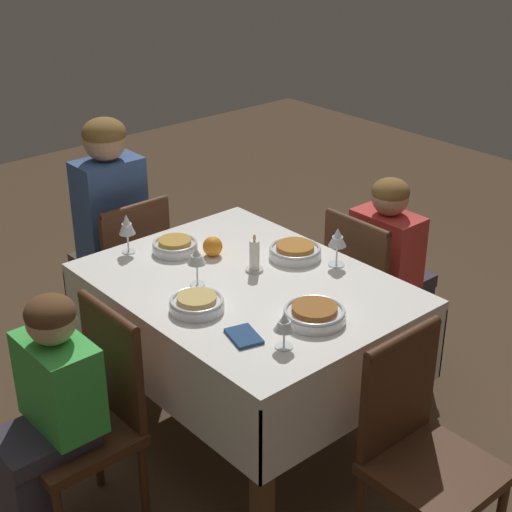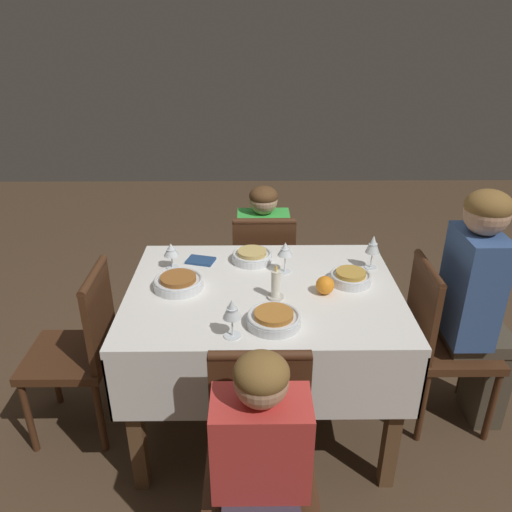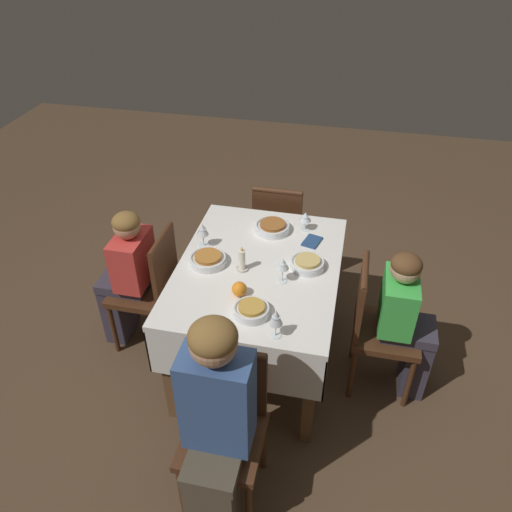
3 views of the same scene
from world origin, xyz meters
TOP-DOWN VIEW (x-y plane):
  - ground_plane at (0.00, 0.00)m, footprint 8.00×8.00m
  - dining_table at (0.00, 0.00)m, footprint 1.19×0.90m
  - chair_west at (-0.83, -0.02)m, footprint 0.38×0.37m
  - chair_south at (-0.02, -0.69)m, footprint 0.37×0.38m
  - chair_north at (0.03, 0.69)m, footprint 0.37×0.38m
  - chair_east at (0.83, 0.02)m, footprint 0.38×0.37m
  - person_adult_denim at (-0.97, -0.02)m, footprint 0.34×0.30m
  - person_child_green at (-0.02, -0.85)m, footprint 0.30×0.33m
  - person_child_red at (0.03, 0.85)m, footprint 0.30×0.33m
  - bowl_west at (-0.39, -0.05)m, footprint 0.18×0.18m
  - wine_glass_west at (-0.51, -0.19)m, footprint 0.07×0.07m
  - bowl_south at (0.05, -0.27)m, footprint 0.19×0.19m
  - wine_glass_south at (-0.10, -0.15)m, footprint 0.07×0.07m
  - bowl_north at (-0.03, 0.28)m, footprint 0.21×0.21m
  - wine_glass_north at (0.12, 0.36)m, footprint 0.07×0.07m
  - bowl_east at (0.37, -0.01)m, footprint 0.22×0.22m
  - wine_glass_east at (0.43, -0.20)m, footprint 0.07×0.07m
  - candle_centerpiece at (-0.05, 0.08)m, footprint 0.07×0.07m
  - orange_fruit at (-0.26, 0.05)m, footprint 0.08×0.08m
  - napkin_red_folded at (0.30, -0.27)m, footprint 0.15×0.12m

SIDE VIEW (x-z plane):
  - ground_plane at x=0.00m, z-range 0.00..0.00m
  - chair_west at x=-0.83m, z-range 0.05..0.90m
  - chair_south at x=-0.02m, z-range 0.05..0.90m
  - chair_north at x=0.03m, z-range 0.05..0.90m
  - chair_east at x=0.83m, z-range 0.05..0.90m
  - person_child_green at x=-0.02m, z-range 0.05..1.01m
  - person_child_red at x=0.03m, z-range 0.05..1.03m
  - dining_table at x=0.00m, z-range 0.27..1.02m
  - person_adult_denim at x=-0.97m, z-range 0.08..1.27m
  - napkin_red_folded at x=0.30m, z-range 0.75..0.77m
  - bowl_east at x=0.37m, z-range 0.75..0.81m
  - bowl_north at x=-0.03m, z-range 0.75..0.81m
  - bowl_south at x=0.05m, z-range 0.75..0.81m
  - bowl_west at x=-0.39m, z-range 0.75..0.81m
  - orange_fruit at x=-0.26m, z-range 0.75..0.83m
  - candle_centerpiece at x=-0.05m, z-range 0.73..0.89m
  - wine_glass_east at x=0.43m, z-range 0.78..0.91m
  - wine_glass_north at x=0.12m, z-range 0.79..0.95m
  - wine_glass_south at x=-0.10m, z-range 0.79..0.94m
  - wine_glass_west at x=-0.51m, z-range 0.79..0.95m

